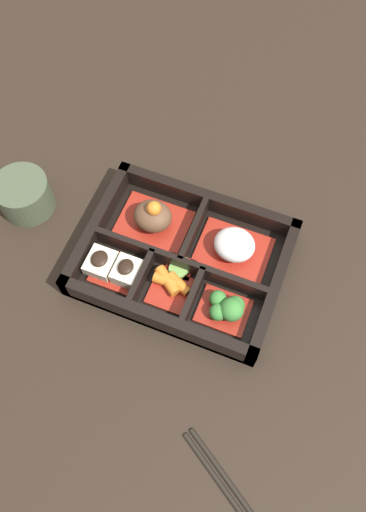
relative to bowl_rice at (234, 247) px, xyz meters
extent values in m
plane|color=black|center=(-0.06, -0.04, -0.03)|extent=(3.00, 3.00, 0.00)
cube|color=black|center=(-0.06, -0.04, -0.02)|extent=(0.27, 0.20, 0.01)
cube|color=black|center=(-0.06, -0.13, -0.01)|extent=(0.27, 0.01, 0.04)
cube|color=black|center=(-0.06, 0.06, -0.01)|extent=(0.27, 0.01, 0.04)
cube|color=black|center=(-0.19, -0.04, -0.01)|extent=(0.01, 0.20, 0.04)
cube|color=black|center=(0.07, -0.04, -0.01)|extent=(0.01, 0.20, 0.04)
cube|color=black|center=(-0.06, -0.05, -0.01)|extent=(0.24, 0.01, 0.04)
cube|color=black|center=(-0.10, -0.09, -0.01)|extent=(0.01, 0.08, 0.04)
cube|color=black|center=(-0.03, -0.09, -0.01)|extent=(0.01, 0.08, 0.04)
cube|color=black|center=(-0.06, 0.00, -0.01)|extent=(0.01, 0.10, 0.04)
cube|color=maroon|center=(-0.12, 0.00, -0.02)|extent=(0.10, 0.08, 0.01)
ellipsoid|color=brown|center=(-0.12, 0.00, 0.01)|extent=(0.05, 0.05, 0.04)
sphere|color=orange|center=(-0.12, 0.00, 0.03)|extent=(0.02, 0.02, 0.02)
cube|color=maroon|center=(0.00, 0.00, -0.02)|extent=(0.10, 0.08, 0.01)
ellipsoid|color=silver|center=(0.00, 0.00, 0.01)|extent=(0.06, 0.05, 0.04)
cube|color=maroon|center=(-0.14, -0.09, -0.02)|extent=(0.06, 0.05, 0.01)
cube|color=beige|center=(-0.16, -0.09, 0.00)|extent=(0.04, 0.04, 0.02)
ellipsoid|color=black|center=(-0.16, -0.09, 0.01)|extent=(0.02, 0.02, 0.01)
cube|color=beige|center=(-0.12, -0.09, 0.00)|extent=(0.03, 0.04, 0.02)
ellipsoid|color=black|center=(-0.12, -0.09, 0.01)|extent=(0.02, 0.02, 0.01)
cube|color=maroon|center=(-0.06, -0.09, -0.02)|extent=(0.05, 0.05, 0.01)
cylinder|color=orange|center=(-0.07, -0.08, -0.01)|extent=(0.03, 0.02, 0.01)
cylinder|color=orange|center=(-0.07, -0.08, -0.01)|extent=(0.04, 0.04, 0.02)
cylinder|color=orange|center=(-0.05, -0.08, -0.01)|extent=(0.04, 0.03, 0.01)
cube|color=maroon|center=(0.02, -0.09, -0.02)|extent=(0.07, 0.05, 0.01)
sphere|color=#387A33|center=(0.03, -0.08, 0.00)|extent=(0.03, 0.03, 0.03)
sphere|color=#387A33|center=(0.03, -0.09, 0.00)|extent=(0.03, 0.03, 0.03)
sphere|color=#387A33|center=(0.01, -0.10, 0.00)|extent=(0.02, 0.02, 0.02)
sphere|color=#387A33|center=(0.00, -0.08, 0.00)|extent=(0.02, 0.02, 0.02)
cube|color=maroon|center=(-0.06, -0.05, -0.02)|extent=(0.04, 0.03, 0.01)
cylinder|color=#75A84C|center=(-0.06, -0.05, -0.01)|extent=(0.02, 0.02, 0.01)
cylinder|color=#75A84C|center=(-0.05, -0.05, -0.01)|extent=(0.02, 0.02, 0.00)
cylinder|color=#75A84C|center=(-0.06, -0.05, -0.01)|extent=(0.02, 0.02, 0.01)
cylinder|color=#75A84C|center=(-0.06, -0.06, -0.01)|extent=(0.03, 0.03, 0.01)
cylinder|color=#424C38|center=(-0.30, -0.03, 0.00)|extent=(0.08, 0.08, 0.05)
cylinder|color=#597A38|center=(-0.30, -0.03, 0.02)|extent=(0.06, 0.06, 0.01)
cylinder|color=black|center=(0.12, -0.29, -0.02)|extent=(0.19, 0.12, 0.01)
camera|label=1|loc=(0.05, -0.31, 0.60)|focal=35.00mm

